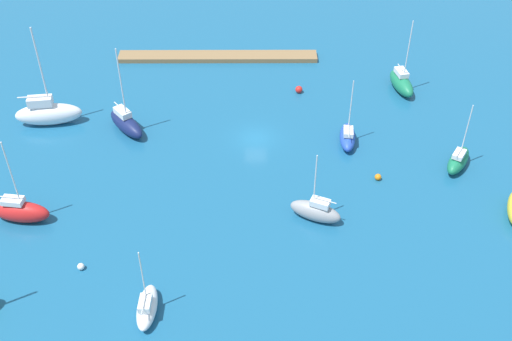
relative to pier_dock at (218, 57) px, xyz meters
name	(u,v)px	position (x,y,z in m)	size (l,w,h in m)	color
water	(256,138)	(-5.06, 18.15, -0.30)	(160.00, 160.00, 0.00)	#19567F
pier_dock	(218,57)	(0.00, 0.00, 0.00)	(26.69, 2.57, 0.60)	olive
sailboat_white_west_end	(147,307)	(3.88, 42.39, 0.51)	(1.69, 4.63, 6.95)	white
sailboat_green_inner_mooring	(458,160)	(-26.33, 23.44, 0.66)	(4.04, 5.01, 7.68)	#19724C
sailboat_blue_lone_north	(348,137)	(-15.20, 19.12, 0.58)	(2.19, 5.08, 7.86)	#2347B2
sailboat_red_east_end	(20,211)	(17.32, 31.31, 0.88)	(5.83, 2.63, 9.34)	red
sailboat_navy_along_channel	(126,123)	(9.63, 16.70, 0.81)	(5.41, 5.99, 10.60)	#141E4C
sailboat_gray_near_pier	(316,211)	(-10.72, 31.27, 0.76)	(5.29, 3.59, 7.66)	gray
sailboat_white_far_north	(48,113)	(18.75, 15.21, 1.18)	(7.74, 3.14, 12.12)	white
sailboat_green_far_south	(401,83)	(-23.18, 8.08, 0.80)	(3.14, 6.06, 9.49)	#19724C
mooring_buoy_red	(299,89)	(-10.44, 8.60, 0.15)	(0.89, 0.89, 0.89)	red
mooring_buoy_white	(81,267)	(10.39, 37.56, 0.01)	(0.63, 0.63, 0.63)	white
mooring_buoy_orange	(378,177)	(-17.66, 25.43, 0.04)	(0.68, 0.68, 0.68)	orange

